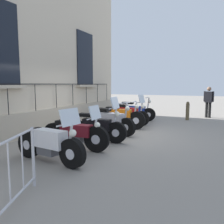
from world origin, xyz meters
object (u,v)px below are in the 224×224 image
(crowd_barrier, at_px, (1,180))
(bollard, at_px, (188,111))
(motorcycle_orange, at_px, (120,117))
(motorcycle_white, at_px, (50,144))
(motorcycle_black, at_px, (96,127))
(motorcycle_red, at_px, (128,114))
(pedestrian_standing, at_px, (209,100))
(motorcycle_maroon, at_px, (75,134))
(motorcycle_silver, at_px, (111,121))
(motorcycle_blue, at_px, (134,112))

(crowd_barrier, relative_size, bollard, 2.16)
(motorcycle_orange, bearing_deg, bollard, 56.34)
(motorcycle_white, height_order, motorcycle_black, motorcycle_black)
(motorcycle_orange, xyz_separation_m, motorcycle_red, (-0.05, 1.05, 0.00))
(crowd_barrier, xyz_separation_m, bollard, (1.24, 9.84, -0.10))
(motorcycle_white, bearing_deg, motorcycle_red, 91.63)
(pedestrian_standing, bearing_deg, motorcycle_maroon, -111.31)
(motorcycle_white, distance_m, motorcycle_maroon, 1.13)
(motorcycle_silver, bearing_deg, motorcycle_maroon, -91.24)
(motorcycle_silver, bearing_deg, pedestrian_standing, 62.00)
(motorcycle_orange, bearing_deg, motorcycle_black, -86.60)
(motorcycle_silver, bearing_deg, bollard, 64.05)
(motorcycle_black, xyz_separation_m, motorcycle_orange, (-0.13, 2.25, 0.01))
(motorcycle_blue, relative_size, bollard, 2.28)
(motorcycle_silver, xyz_separation_m, motorcycle_red, (-0.14, 2.11, 0.01))
(motorcycle_orange, relative_size, motorcycle_blue, 1.01)
(motorcycle_maroon, height_order, pedestrian_standing, pedestrian_standing)
(motorcycle_black, relative_size, motorcycle_red, 0.95)
(bollard, bearing_deg, motorcycle_black, -110.65)
(motorcycle_black, height_order, motorcycle_orange, motorcycle_black)
(motorcycle_red, relative_size, pedestrian_standing, 1.30)
(motorcycle_blue, height_order, bollard, motorcycle_blue)
(motorcycle_maroon, distance_m, pedestrian_standing, 8.60)
(motorcycle_black, relative_size, crowd_barrier, 1.02)
(pedestrian_standing, bearing_deg, motorcycle_black, -113.52)
(motorcycle_silver, relative_size, motorcycle_blue, 0.97)
(motorcycle_orange, relative_size, motorcycle_red, 1.00)
(motorcycle_white, bearing_deg, motorcycle_maroon, 93.10)
(motorcycle_red, xyz_separation_m, motorcycle_blue, (-0.08, 1.18, -0.03))
(crowd_barrier, bearing_deg, motorcycle_maroon, 107.06)
(motorcycle_blue, xyz_separation_m, crowd_barrier, (1.15, -8.69, 0.13))
(motorcycle_white, relative_size, motorcycle_blue, 0.97)
(motorcycle_blue, bearing_deg, crowd_barrier, -82.46)
(motorcycle_black, distance_m, motorcycle_orange, 2.25)
(motorcycle_maroon, distance_m, motorcycle_blue, 5.51)
(motorcycle_blue, xyz_separation_m, bollard, (2.39, 1.15, 0.03))
(motorcycle_red, bearing_deg, motorcycle_white, -88.37)
(motorcycle_red, distance_m, crowd_barrier, 7.58)
(motorcycle_maroon, distance_m, motorcycle_orange, 3.28)
(motorcycle_white, distance_m, motorcycle_silver, 3.35)
(motorcycle_silver, relative_size, bollard, 2.21)
(motorcycle_red, height_order, pedestrian_standing, pedestrian_standing)
(motorcycle_black, distance_m, crowd_barrier, 4.30)
(motorcycle_white, height_order, bollard, motorcycle_white)
(motorcycle_black, relative_size, motorcycle_orange, 0.96)
(motorcycle_white, height_order, pedestrian_standing, pedestrian_standing)
(motorcycle_red, height_order, bollard, motorcycle_red)
(motorcycle_silver, height_order, motorcycle_red, motorcycle_red)
(motorcycle_red, bearing_deg, motorcycle_blue, 93.90)
(motorcycle_black, height_order, bollard, motorcycle_black)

